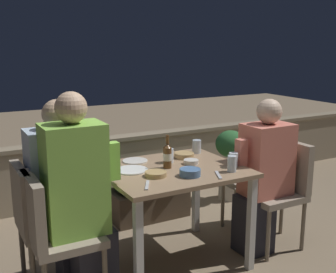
{
  "coord_description": "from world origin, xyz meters",
  "views": [
    {
      "loc": [
        -1.41,
        -2.52,
        1.6
      ],
      "look_at": [
        0.0,
        0.06,
        0.95
      ],
      "focal_mm": 45.0,
      "sensor_mm": 36.0,
      "label": 1
    }
  ],
  "objects": [
    {
      "name": "ground_plane",
      "position": [
        0.0,
        0.0,
        0.0
      ],
      "size": [
        16.0,
        16.0,
        0.0
      ],
      "primitive_type": "plane",
      "color": "#847056"
    },
    {
      "name": "parapet_wall",
      "position": [
        0.0,
        1.51,
        0.33
      ],
      "size": [
        9.0,
        0.18,
        0.65
      ],
      "color": "gray",
      "rests_on": "ground_plane"
    },
    {
      "name": "dining_table",
      "position": [
        0.0,
        0.0,
        0.63
      ],
      "size": [
        0.98,
        0.83,
        0.73
      ],
      "color": "#937556",
      "rests_on": "ground_plane"
    },
    {
      "name": "planter_hedge",
      "position": [
        0.21,
        0.84,
        0.32
      ],
      "size": [
        0.72,
        0.47,
        0.57
      ],
      "color": "brown",
      "rests_on": "ground_plane"
    },
    {
      "name": "chair_left_near",
      "position": [
        -0.9,
        -0.12,
        0.52
      ],
      "size": [
        0.42,
        0.42,
        0.85
      ],
      "color": "gray",
      "rests_on": "ground_plane"
    },
    {
      "name": "person_green_blouse",
      "position": [
        -0.71,
        -0.12,
        0.67
      ],
      "size": [
        0.47,
        0.26,
        1.33
      ],
      "color": "#282833",
      "rests_on": "ground_plane"
    },
    {
      "name": "chair_left_far",
      "position": [
        -0.93,
        0.12,
        0.52
      ],
      "size": [
        0.42,
        0.42,
        0.85
      ],
      "color": "gray",
      "rests_on": "ground_plane"
    },
    {
      "name": "person_blue_shirt",
      "position": [
        -0.74,
        0.12,
        0.63
      ],
      "size": [
        0.49,
        0.26,
        1.26
      ],
      "color": "#282833",
      "rests_on": "ground_plane"
    },
    {
      "name": "chair_right_near",
      "position": [
        0.9,
        -0.16,
        0.52
      ],
      "size": [
        0.42,
        0.42,
        0.85
      ],
      "color": "gray",
      "rests_on": "ground_plane"
    },
    {
      "name": "person_coral_top",
      "position": [
        0.7,
        -0.16,
        0.61
      ],
      "size": [
        0.47,
        0.26,
        1.2
      ],
      "color": "#282833",
      "rests_on": "ground_plane"
    },
    {
      "name": "chair_right_far",
      "position": [
        0.96,
        0.15,
        0.52
      ],
      "size": [
        0.42,
        0.42,
        0.85
      ],
      "color": "gray",
      "rests_on": "ground_plane"
    },
    {
      "name": "beer_bottle",
      "position": [
        -0.03,
        0.02,
        0.82
      ],
      "size": [
        0.06,
        0.06,
        0.24
      ],
      "color": "brown",
      "rests_on": "dining_table"
    },
    {
      "name": "plate_0",
      "position": [
        -0.28,
        0.08,
        0.73
      ],
      "size": [
        0.23,
        0.23,
        0.01
      ],
      "color": "white",
      "rests_on": "dining_table"
    },
    {
      "name": "plate_1",
      "position": [
        -0.16,
        0.29,
        0.73
      ],
      "size": [
        0.19,
        0.19,
        0.01
      ],
      "color": "silver",
      "rests_on": "dining_table"
    },
    {
      "name": "bowl_0",
      "position": [
        0.22,
        0.2,
        0.75
      ],
      "size": [
        0.16,
        0.16,
        0.04
      ],
      "color": "tan",
      "rests_on": "dining_table"
    },
    {
      "name": "bowl_1",
      "position": [
        0.18,
        0.03,
        0.75
      ],
      "size": [
        0.11,
        0.11,
        0.03
      ],
      "color": "beige",
      "rests_on": "dining_table"
    },
    {
      "name": "bowl_2",
      "position": [
        -0.19,
        -0.11,
        0.75
      ],
      "size": [
        0.15,
        0.15,
        0.03
      ],
      "color": "tan",
      "rests_on": "dining_table"
    },
    {
      "name": "bowl_3",
      "position": [
        0.02,
        -0.22,
        0.76
      ],
      "size": [
        0.14,
        0.14,
        0.05
      ],
      "color": "#4C709E",
      "rests_on": "dining_table"
    },
    {
      "name": "glass_cup_0",
      "position": [
        0.05,
        0.14,
        0.78
      ],
      "size": [
        0.07,
        0.07,
        0.11
      ],
      "color": "silver",
      "rests_on": "dining_table"
    },
    {
      "name": "glass_cup_1",
      "position": [
        0.32,
        -0.27,
        0.79
      ],
      "size": [
        0.06,
        0.06,
        0.11
      ],
      "color": "silver",
      "rests_on": "dining_table"
    },
    {
      "name": "glass_cup_2",
      "position": [
        -0.35,
        0.31,
        0.78
      ],
      "size": [
        0.06,
        0.06,
        0.1
      ],
      "color": "silver",
      "rests_on": "dining_table"
    },
    {
      "name": "glass_cup_3",
      "position": [
        0.38,
        0.28,
        0.78
      ],
      "size": [
        0.07,
        0.07,
        0.11
      ],
      "color": "silver",
      "rests_on": "dining_table"
    },
    {
      "name": "glass_cup_4",
      "position": [
        0.4,
        -0.18,
        0.78
      ],
      "size": [
        0.07,
        0.07,
        0.1
      ],
      "color": "silver",
      "rests_on": "dining_table"
    },
    {
      "name": "fork_0",
      "position": [
        -0.32,
        -0.26,
        0.73
      ],
      "size": [
        0.1,
        0.16,
        0.01
      ],
      "color": "silver",
      "rests_on": "dining_table"
    },
    {
      "name": "fork_1",
      "position": [
        0.19,
        -0.3,
        0.73
      ],
      "size": [
        0.09,
        0.16,
        0.01
      ],
      "color": "silver",
      "rests_on": "dining_table"
    },
    {
      "name": "potted_plant",
      "position": [
        1.17,
        0.86,
        0.45
      ],
      "size": [
        0.31,
        0.31,
        0.73
      ],
      "color": "#B2A899",
      "rests_on": "ground_plane"
    }
  ]
}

